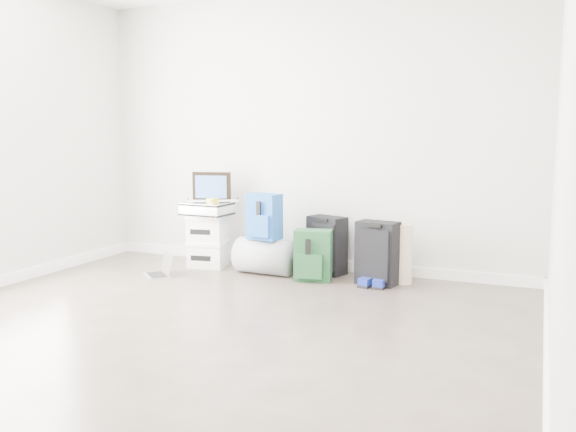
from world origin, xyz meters
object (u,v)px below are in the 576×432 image
at_px(duffel_bag, 265,256).
at_px(laptop, 161,270).
at_px(carry_on, 377,253).
at_px(briefcase, 207,209).
at_px(large_suitcase, 327,245).
at_px(boxes_stack, 208,241).

relative_size(duffel_bag, laptop, 1.52).
bearing_deg(carry_on, laptop, -155.65).
distance_m(briefcase, carry_on, 1.80).
distance_m(briefcase, laptop, 0.78).
relative_size(briefcase, laptop, 1.23).
height_order(briefcase, laptop, briefcase).
distance_m(large_suitcase, carry_on, 0.60).
bearing_deg(large_suitcase, laptop, -134.13).
bearing_deg(laptop, duffel_bag, 69.69).
xyz_separation_m(boxes_stack, duffel_bag, (0.67, -0.06, -0.09)).
xyz_separation_m(boxes_stack, large_suitcase, (1.22, 0.19, 0.01)).
height_order(briefcase, duffel_bag, briefcase).
xyz_separation_m(boxes_stack, laptop, (-0.22, -0.52, -0.22)).
bearing_deg(boxes_stack, laptop, -122.03).
bearing_deg(duffel_bag, briefcase, 178.38).
xyz_separation_m(boxes_stack, carry_on, (1.78, -0.04, 0.02)).
distance_m(briefcase, large_suitcase, 1.27).
height_order(boxes_stack, carry_on, carry_on).
distance_m(boxes_stack, laptop, 0.60).
bearing_deg(duffel_bag, carry_on, 3.91).
relative_size(briefcase, duffel_bag, 0.81).
bearing_deg(laptop, boxes_stack, 109.58).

